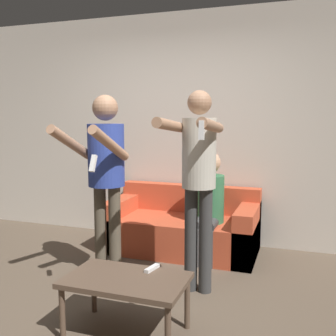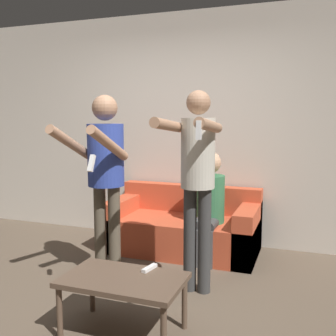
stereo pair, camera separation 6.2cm
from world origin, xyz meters
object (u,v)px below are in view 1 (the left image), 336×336
remote_on_table (152,268)px  coffee_table (126,284)px  person_standing_right (198,170)px  person_seated (208,201)px  couch (182,228)px  person_standing_left (105,165)px

remote_on_table → coffee_table: bearing=-122.7°
person_standing_right → remote_on_table: size_ratio=11.04×
person_standing_right → person_seated: (-0.10, 0.83, -0.44)m
remote_on_table → person_seated: bearing=87.4°
couch → person_standing_left: 1.34m
person_standing_right → couch: bearing=113.7°
person_seated → coffee_table: 1.65m
couch → remote_on_table: bearing=-80.8°
couch → person_standing_left: bearing=-113.7°
person_standing_right → coffee_table: (-0.29, -0.80, -0.69)m
coffee_table → person_seated: bearing=83.6°
couch → remote_on_table: size_ratio=10.67×
person_seated → couch: bearing=155.0°
person_standing_right → person_seated: size_ratio=1.51×
person_standing_left → person_standing_right: bearing=-0.2°
couch → coffee_table: couch is taller
person_standing_left → remote_on_table: 1.12m
person_standing_left → person_standing_right: 0.86m
person_standing_left → person_standing_right: size_ratio=0.99×
couch → person_standing_left: person_standing_left is taller
person_standing_right → coffee_table: size_ratio=2.07×
coffee_table → remote_on_table: remote_on_table is taller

